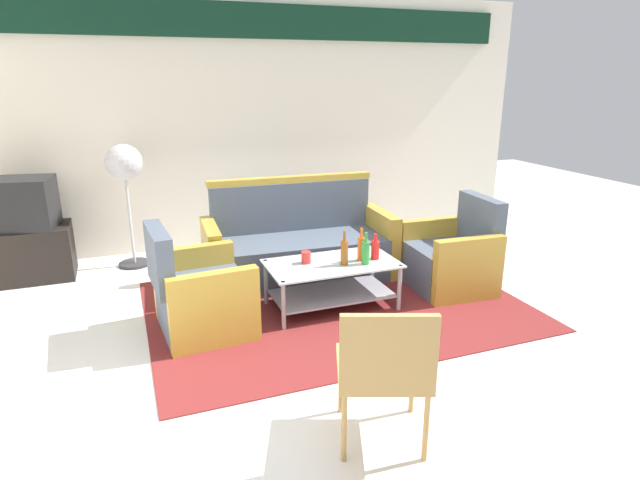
{
  "coord_description": "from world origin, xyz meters",
  "views": [
    {
      "loc": [
        -1.66,
        -3.0,
        1.93
      ],
      "look_at": [
        -0.22,
        0.8,
        0.65
      ],
      "focal_mm": 29.71,
      "sensor_mm": 36.0,
      "label": 1
    }
  ],
  "objects_px": {
    "bottle_orange": "(361,248)",
    "armchair_left": "(200,296)",
    "bottle_brown": "(344,252)",
    "bottle_red": "(375,249)",
    "cup": "(306,257)",
    "television": "(20,203)",
    "coffee_table": "(332,278)",
    "bottle_green": "(366,252)",
    "pedestal_fan": "(124,170)",
    "armchair_right": "(452,259)",
    "tv_stand": "(28,254)",
    "wicker_chair": "(384,365)",
    "couch": "(299,248)"
  },
  "relations": [
    {
      "from": "bottle_orange",
      "to": "television",
      "type": "xyz_separation_m",
      "value": [
        -2.76,
        1.71,
        0.24
      ]
    },
    {
      "from": "bottle_brown",
      "to": "wicker_chair",
      "type": "xyz_separation_m",
      "value": [
        -0.49,
        -1.67,
        -0.03
      ]
    },
    {
      "from": "bottle_orange",
      "to": "armchair_left",
      "type": "bearing_deg",
      "value": 179.53
    },
    {
      "from": "coffee_table",
      "to": "bottle_green",
      "type": "bearing_deg",
      "value": -26.67
    },
    {
      "from": "armchair_right",
      "to": "bottle_red",
      "type": "height_order",
      "value": "armchair_right"
    },
    {
      "from": "bottle_orange",
      "to": "bottle_brown",
      "type": "relative_size",
      "value": 0.98
    },
    {
      "from": "bottle_red",
      "to": "television",
      "type": "xyz_separation_m",
      "value": [
        -2.89,
        1.71,
        0.27
      ]
    },
    {
      "from": "couch",
      "to": "bottle_orange",
      "type": "xyz_separation_m",
      "value": [
        0.3,
        -0.79,
        0.2
      ]
    },
    {
      "from": "bottle_red",
      "to": "cup",
      "type": "xyz_separation_m",
      "value": [
        -0.59,
        0.11,
        -0.03
      ]
    },
    {
      "from": "wicker_chair",
      "to": "armchair_left",
      "type": "bearing_deg",
      "value": 132.93
    },
    {
      "from": "coffee_table",
      "to": "tv_stand",
      "type": "distance_m",
      "value": 3.01
    },
    {
      "from": "bottle_brown",
      "to": "coffee_table",
      "type": "bearing_deg",
      "value": 135.0
    },
    {
      "from": "armchair_left",
      "to": "wicker_chair",
      "type": "bearing_deg",
      "value": 17.87
    },
    {
      "from": "bottle_red",
      "to": "bottle_green",
      "type": "bearing_deg",
      "value": -147.01
    },
    {
      "from": "bottle_red",
      "to": "cup",
      "type": "height_order",
      "value": "bottle_red"
    },
    {
      "from": "bottle_brown",
      "to": "bottle_red",
      "type": "height_order",
      "value": "bottle_brown"
    },
    {
      "from": "couch",
      "to": "tv_stand",
      "type": "bearing_deg",
      "value": -17.68
    },
    {
      "from": "bottle_green",
      "to": "couch",
      "type": "bearing_deg",
      "value": 108.48
    },
    {
      "from": "coffee_table",
      "to": "pedestal_fan",
      "type": "distance_m",
      "value": 2.43
    },
    {
      "from": "armchair_right",
      "to": "bottle_orange",
      "type": "bearing_deg",
      "value": 96.24
    },
    {
      "from": "bottle_red",
      "to": "armchair_left",
      "type": "bearing_deg",
      "value": 179.38
    },
    {
      "from": "couch",
      "to": "bottle_red",
      "type": "relative_size",
      "value": 8.18
    },
    {
      "from": "bottle_orange",
      "to": "pedestal_fan",
      "type": "relative_size",
      "value": 0.23
    },
    {
      "from": "coffee_table",
      "to": "tv_stand",
      "type": "relative_size",
      "value": 1.38
    },
    {
      "from": "armchair_left",
      "to": "wicker_chair",
      "type": "xyz_separation_m",
      "value": [
        0.7,
        -1.72,
        0.21
      ]
    },
    {
      "from": "bottle_brown",
      "to": "pedestal_fan",
      "type": "xyz_separation_m",
      "value": [
        -1.62,
        1.8,
        0.49
      ]
    },
    {
      "from": "wicker_chair",
      "to": "bottle_brown",
      "type": "bearing_deg",
      "value": 94.37
    },
    {
      "from": "armchair_right",
      "to": "bottle_green",
      "type": "height_order",
      "value": "armchair_right"
    },
    {
      "from": "coffee_table",
      "to": "bottle_brown",
      "type": "height_order",
      "value": "bottle_brown"
    },
    {
      "from": "pedestal_fan",
      "to": "television",
      "type": "bearing_deg",
      "value": -177.17
    },
    {
      "from": "armchair_right",
      "to": "bottle_red",
      "type": "bearing_deg",
      "value": 97.06
    },
    {
      "from": "armchair_left",
      "to": "bottle_green",
      "type": "bearing_deg",
      "value": 81.38
    },
    {
      "from": "television",
      "to": "wicker_chair",
      "type": "relative_size",
      "value": 0.79
    },
    {
      "from": "pedestal_fan",
      "to": "cup",
      "type": "bearing_deg",
      "value": -50.9
    },
    {
      "from": "couch",
      "to": "armchair_left",
      "type": "xyz_separation_m",
      "value": [
        -1.07,
        -0.77,
        -0.03
      ]
    },
    {
      "from": "couch",
      "to": "coffee_table",
      "type": "bearing_deg",
      "value": 96.07
    },
    {
      "from": "armchair_right",
      "to": "bottle_orange",
      "type": "height_order",
      "value": "armchair_right"
    },
    {
      "from": "tv_stand",
      "to": "wicker_chair",
      "type": "xyz_separation_m",
      "value": [
        2.1,
        -3.41,
        0.23
      ]
    },
    {
      "from": "bottle_brown",
      "to": "bottle_red",
      "type": "xyz_separation_m",
      "value": [
        0.31,
        0.04,
        -0.03
      ]
    },
    {
      "from": "bottle_red",
      "to": "bottle_brown",
      "type": "bearing_deg",
      "value": -173.0
    },
    {
      "from": "bottle_brown",
      "to": "armchair_right",
      "type": "bearing_deg",
      "value": 4.7
    },
    {
      "from": "armchair_left",
      "to": "wicker_chair",
      "type": "relative_size",
      "value": 1.01
    },
    {
      "from": "coffee_table",
      "to": "bottle_orange",
      "type": "height_order",
      "value": "bottle_orange"
    },
    {
      "from": "pedestal_fan",
      "to": "wicker_chair",
      "type": "bearing_deg",
      "value": -71.86
    },
    {
      "from": "pedestal_fan",
      "to": "armchair_left",
      "type": "bearing_deg",
      "value": -76.07
    },
    {
      "from": "armchair_right",
      "to": "cup",
      "type": "relative_size",
      "value": 8.5
    },
    {
      "from": "bottle_brown",
      "to": "cup",
      "type": "relative_size",
      "value": 2.93
    },
    {
      "from": "bottle_orange",
      "to": "wicker_chair",
      "type": "xyz_separation_m",
      "value": [
        -0.66,
        -1.71,
        -0.02
      ]
    },
    {
      "from": "armchair_right",
      "to": "pedestal_fan",
      "type": "relative_size",
      "value": 0.67
    },
    {
      "from": "bottle_brown",
      "to": "tv_stand",
      "type": "height_order",
      "value": "bottle_brown"
    }
  ]
}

